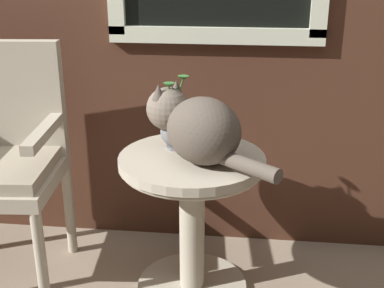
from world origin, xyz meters
The scene contains 4 objects.
wicker_side_table centered at (0.09, 0.28, 0.41)m, with size 0.56×0.56×0.61m.
wicker_chair centered at (-0.71, 0.35, 0.57)m, with size 0.51×0.51×1.00m.
cat centered at (0.12, 0.25, 0.74)m, with size 0.51×0.43×0.27m.
pewter_vase_with_ivy centered at (0.02, 0.36, 0.69)m, with size 0.11×0.11×0.29m.
Camera 1 is at (0.29, -1.49, 1.34)m, focal length 47.43 mm.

